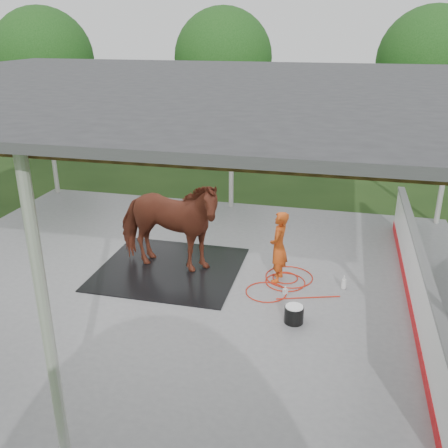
% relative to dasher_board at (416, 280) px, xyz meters
% --- Properties ---
extents(ground, '(100.00, 100.00, 0.00)m').
position_rel_dasher_board_xyz_m(ground, '(-4.60, 0.00, -0.59)').
color(ground, '#1E3814').
extents(concrete_slab, '(12.00, 10.00, 0.05)m').
position_rel_dasher_board_xyz_m(concrete_slab, '(-4.60, 0.00, -0.57)').
color(concrete_slab, slate).
rests_on(concrete_slab, ground).
extents(pavilion_structure, '(12.60, 10.60, 4.05)m').
position_rel_dasher_board_xyz_m(pavilion_structure, '(-4.60, -0.00, 3.37)').
color(pavilion_structure, beige).
rests_on(pavilion_structure, ground).
extents(dasher_board, '(0.16, 8.00, 1.15)m').
position_rel_dasher_board_xyz_m(dasher_board, '(0.00, 0.00, 0.00)').
color(dasher_board, red).
rests_on(dasher_board, concrete_slab).
extents(tree_belt, '(28.00, 28.00, 5.80)m').
position_rel_dasher_board_xyz_m(tree_belt, '(-4.30, 0.90, 3.20)').
color(tree_belt, '#382314').
rests_on(tree_belt, ground).
extents(rubber_mat, '(3.00, 2.81, 0.02)m').
position_rel_dasher_board_xyz_m(rubber_mat, '(-5.00, 0.37, -0.53)').
color(rubber_mat, black).
rests_on(rubber_mat, concrete_slab).
extents(horse, '(2.51, 1.28, 2.06)m').
position_rel_dasher_board_xyz_m(horse, '(-5.00, 0.37, 0.51)').
color(horse, brown).
rests_on(horse, rubber_mat).
extents(handler, '(0.42, 0.59, 1.51)m').
position_rel_dasher_board_xyz_m(handler, '(-2.64, 0.43, 0.21)').
color(handler, '#CD4B15').
rests_on(handler, concrete_slab).
extents(wash_bucket, '(0.35, 0.35, 0.32)m').
position_rel_dasher_board_xyz_m(wash_bucket, '(-2.13, -1.10, -0.38)').
color(wash_bucket, black).
rests_on(wash_bucket, concrete_slab).
extents(soap_bottle_a, '(0.13, 0.13, 0.29)m').
position_rel_dasher_board_xyz_m(soap_bottle_a, '(-1.29, 0.37, -0.40)').
color(soap_bottle_a, silver).
rests_on(soap_bottle_a, concrete_slab).
extents(soap_bottle_b, '(0.11, 0.11, 0.18)m').
position_rel_dasher_board_xyz_m(soap_bottle_b, '(-2.40, -0.13, -0.46)').
color(soap_bottle_b, '#338CD8').
rests_on(soap_bottle_b, concrete_slab).
extents(hose_coil, '(1.86, 1.67, 0.02)m').
position_rel_dasher_board_xyz_m(hose_coil, '(-2.52, 0.33, -0.53)').
color(hose_coil, red).
rests_on(hose_coil, concrete_slab).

